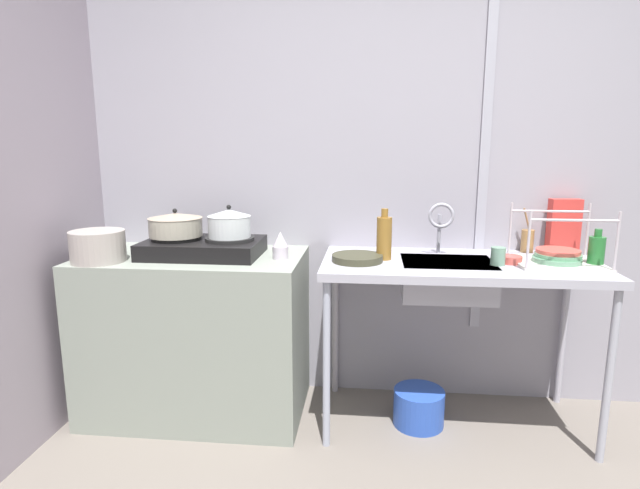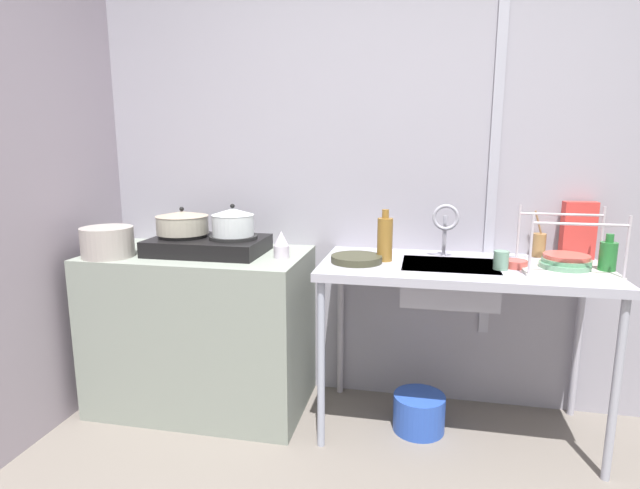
{
  "view_description": "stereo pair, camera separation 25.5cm",
  "coord_description": "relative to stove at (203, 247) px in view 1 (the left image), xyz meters",
  "views": [
    {
      "loc": [
        -0.25,
        -1.12,
        1.43
      ],
      "look_at": [
        -0.5,
        1.37,
        0.94
      ],
      "focal_mm": 28.41,
      "sensor_mm": 36.0,
      "label": 1
    },
    {
      "loc": [
        0.0,
        -1.08,
        1.43
      ],
      "look_at": [
        -0.5,
        1.37,
        0.94
      ],
      "focal_mm": 28.41,
      "sensor_mm": 36.0,
      "label": 2
    }
  ],
  "objects": [
    {
      "name": "utensil_jar",
      "position": [
        1.7,
        0.27,
        0.02
      ],
      "size": [
        0.07,
        0.07,
        0.24
      ],
      "color": "olive",
      "rests_on": "counter_sink"
    },
    {
      "name": "frying_pan",
      "position": [
        0.8,
        -0.05,
        -0.03
      ],
      "size": [
        0.25,
        0.25,
        0.03
      ],
      "primitive_type": "cylinder",
      "color": "#393827",
      "rests_on": "counter_sink"
    },
    {
      "name": "small_bowl_on_drainboard",
      "position": [
        1.54,
        -0.01,
        -0.03
      ],
      "size": [
        0.11,
        0.11,
        0.04
      ],
      "primitive_type": "cylinder",
      "color": "#BB4A42",
      "rests_on": "counter_sink"
    },
    {
      "name": "faucet",
      "position": [
        1.22,
        0.15,
        0.14
      ],
      "size": [
        0.13,
        0.08,
        0.27
      ],
      "color": "#A6A5B3",
      "rests_on": "counter_sink"
    },
    {
      "name": "cup_by_rack",
      "position": [
        1.47,
        -0.06,
        -0.0
      ],
      "size": [
        0.07,
        0.07,
        0.09
      ],
      "primitive_type": "cylinder",
      "color": "gray",
      "rests_on": "counter_sink"
    },
    {
      "name": "stove",
      "position": [
        0.0,
        0.0,
        0.0
      ],
      "size": [
        0.59,
        0.39,
        0.1
      ],
      "color": "black",
      "rests_on": "counter_concrete"
    },
    {
      "name": "bottle_by_rack",
      "position": [
        1.92,
        -0.03,
        0.03
      ],
      "size": [
        0.07,
        0.07,
        0.18
      ],
      "color": "#256C2E",
      "rests_on": "counter_sink"
    },
    {
      "name": "cereal_box",
      "position": [
        1.88,
        0.26,
        0.1
      ],
      "size": [
        0.16,
        0.08,
        0.29
      ],
      "primitive_type": "cube",
      "rotation": [
        0.0,
        0.0,
        0.07
      ],
      "color": "red",
      "rests_on": "counter_sink"
    },
    {
      "name": "wall_metal_strip",
      "position": [
        1.46,
        0.31,
        0.63
      ],
      "size": [
        0.05,
        0.01,
        2.24
      ],
      "primitive_type": "cube",
      "color": "#A6A5B3"
    },
    {
      "name": "dish_rack",
      "position": [
        1.76,
        -0.01,
        -0.01
      ],
      "size": [
        0.4,
        0.34,
        0.28
      ],
      "color": "#BDB2BA",
      "rests_on": "counter_sink"
    },
    {
      "name": "percolator",
      "position": [
        0.41,
        -0.03,
        0.02
      ],
      "size": [
        0.08,
        0.08,
        0.14
      ],
      "color": "silver",
      "rests_on": "counter_concrete"
    },
    {
      "name": "pot_beside_stove",
      "position": [
        -0.47,
        -0.19,
        0.03
      ],
      "size": [
        0.26,
        0.26,
        0.15
      ],
      "color": "#A69D96",
      "rests_on": "counter_concrete"
    },
    {
      "name": "bottle_by_sink",
      "position": [
        0.93,
        0.01,
        0.06
      ],
      "size": [
        0.08,
        0.08,
        0.26
      ],
      "color": "olive",
      "rests_on": "counter_sink"
    },
    {
      "name": "counter_sink",
      "position": [
        1.3,
        0.0,
        -0.11
      ],
      "size": [
        1.34,
        0.64,
        0.87
      ],
      "color": "#A6A5B3",
      "rests_on": "ground"
    },
    {
      "name": "pot_on_left_burner",
      "position": [
        -0.14,
        0.0,
        0.11
      ],
      "size": [
        0.28,
        0.28,
        0.14
      ],
      "color": "#A39D8B",
      "rests_on": "stove"
    },
    {
      "name": "wall_back",
      "position": [
        1.11,
        0.37,
        0.49
      ],
      "size": [
        4.43,
        0.1,
        2.8
      ],
      "primitive_type": "cube",
      "color": "#9A96A2",
      "rests_on": "ground"
    },
    {
      "name": "sink_basin",
      "position": [
        1.24,
        -0.01,
        -0.14
      ],
      "size": [
        0.45,
        0.34,
        0.18
      ],
      "primitive_type": "cube",
      "color": "#A6A5B3",
      "rests_on": "counter_sink"
    },
    {
      "name": "bucket_on_floor",
      "position": [
        1.13,
        -0.04,
        -0.82
      ],
      "size": [
        0.26,
        0.26,
        0.19
      ],
      "primitive_type": "cylinder",
      "color": "blue",
      "rests_on": "ground"
    },
    {
      "name": "counter_concrete",
      "position": [
        -0.06,
        0.0,
        -0.48
      ],
      "size": [
        1.14,
        0.64,
        0.87
      ],
      "primitive_type": "cube",
      "color": "gray",
      "rests_on": "ground"
    },
    {
      "name": "pot_on_right_burner",
      "position": [
        0.14,
        0.0,
        0.13
      ],
      "size": [
        0.22,
        0.22,
        0.17
      ],
      "color": "silver",
      "rests_on": "stove"
    }
  ]
}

